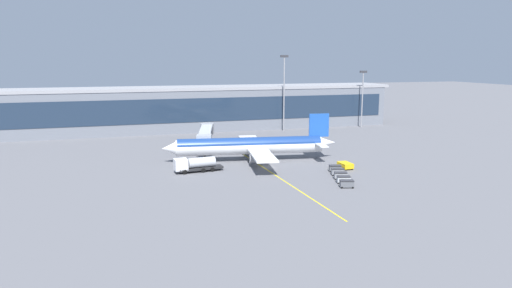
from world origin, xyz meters
The scene contains 14 objects.
ground_plane centered at (0.00, 0.00, 0.00)m, with size 700.00×700.00×0.00m, color slate.
apron_lead_in_line centered at (-1.01, 2.00, 0.00)m, with size 0.30×80.00×0.01m, color yellow.
terminal_building centered at (-11.48, 62.27, 7.66)m, with size 156.53×17.26×15.29m.
main_airliner centered at (-1.66, 7.43, 3.78)m, with size 42.94×34.23×11.37m.
jet_bridge centered at (-10.06, 21.57, 4.81)m, with size 8.72×23.67×6.48m.
fuel_tanker centered at (-16.69, 0.10, 1.75)m, with size 10.99×3.55×3.25m.
pushback_tug centered at (16.54, -6.77, 0.85)m, with size 2.42×3.87×1.40m.
baggage_cart_0 centered at (9.32, -20.97, 0.78)m, with size 2.98×2.26×1.48m.
baggage_cart_1 centered at (10.25, -17.91, 0.78)m, with size 2.98×2.26×1.48m.
baggage_cart_2 centered at (11.18, -14.85, 0.78)m, with size 2.98×2.26×1.48m.
baggage_cart_3 centered at (12.11, -11.79, 0.78)m, with size 2.98×2.26×1.48m.
baggage_cart_4 centered at (13.04, -8.72, 0.78)m, with size 2.98×2.26×1.48m.
apron_light_mast_0 centered at (23.02, 50.31, 15.10)m, with size 2.80×0.50×26.14m.
apron_light_mast_1 centered at (53.71, 50.31, 12.28)m, with size 2.80×0.50×20.69m.
Camera 1 is at (-32.55, -96.84, 24.29)m, focal length 31.75 mm.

